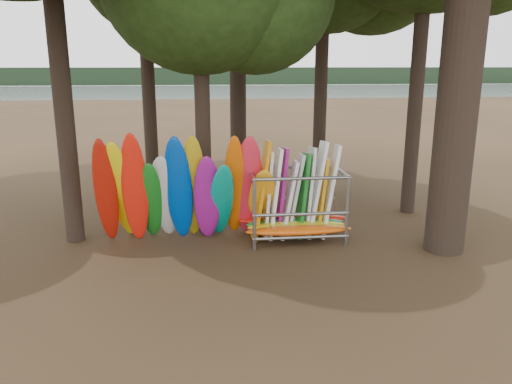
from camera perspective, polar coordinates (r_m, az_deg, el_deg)
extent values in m
plane|color=#47331E|center=(12.63, 2.20, -7.82)|extent=(120.00, 120.00, 0.00)
plane|color=gray|center=(71.73, -4.98, 10.55)|extent=(160.00, 160.00, 0.00)
cube|color=black|center=(121.60, -5.63, 13.05)|extent=(160.00, 4.00, 4.00)
cylinder|color=black|center=(17.67, -12.56, 18.06)|extent=(0.46, 0.46, 12.00)
cylinder|color=black|center=(19.54, -2.15, 19.38)|extent=(0.63, 0.63, 12.94)
cylinder|color=black|center=(18.94, 7.57, 16.39)|extent=(0.48, 0.48, 10.93)
cylinder|color=black|center=(14.03, -6.21, 12.05)|extent=(0.43, 0.43, 8.43)
cylinder|color=black|center=(16.77, 18.37, 17.46)|extent=(0.45, 0.45, 11.74)
ellipsoid|color=#B1170A|center=(13.75, -16.79, 0.01)|extent=(0.63, 1.31, 3.10)
ellipsoid|color=yellow|center=(13.90, -15.08, 0.09)|extent=(0.88, 1.77, 3.05)
ellipsoid|color=red|center=(13.58, -13.67, 0.32)|extent=(0.73, 1.18, 3.20)
ellipsoid|color=#16701C|center=(13.88, -11.89, -1.03)|extent=(0.70, 1.31, 2.42)
ellipsoid|color=beige|center=(13.91, -10.32, -0.58)|extent=(0.89, 1.31, 2.58)
ellipsoid|color=#0440B4|center=(13.63, -8.83, 0.34)|extent=(0.89, 1.25, 3.09)
ellipsoid|color=gold|center=(13.73, -7.22, 0.52)|extent=(0.75, 1.26, 3.09)
ellipsoid|color=#8F1681|center=(13.62, -5.60, -0.71)|extent=(0.73, 1.01, 2.55)
ellipsoid|color=#059784|center=(13.71, -4.00, -1.02)|extent=(0.84, 1.55, 2.40)
ellipsoid|color=#E75C09|center=(13.80, -2.48, 0.66)|extent=(0.63, 1.42, 3.09)
ellipsoid|color=red|center=(13.88, -0.92, 0.67)|extent=(0.80, 1.28, 3.05)
ellipsoid|color=#FCA819|center=(14.00, 0.65, -1.04)|extent=(0.79, 1.66, 2.24)
ellipsoid|color=#E3540C|center=(13.56, 4.95, -4.38)|extent=(2.94, 0.55, 0.24)
ellipsoid|color=gold|center=(13.91, 4.65, -3.89)|extent=(2.77, 0.55, 0.24)
ellipsoid|color=#197330|center=(14.15, 4.45, -3.56)|extent=(2.80, 0.55, 0.24)
ellipsoid|color=red|center=(14.49, 4.19, -3.12)|extent=(3.18, 0.55, 0.24)
cube|color=orange|center=(13.73, 0.58, 0.14)|extent=(0.57, 0.82, 2.79)
cube|color=white|center=(13.95, 1.28, -0.40)|extent=(0.33, 0.78, 2.45)
cube|color=white|center=(13.81, 2.16, -0.30)|extent=(0.41, 0.77, 2.57)
cube|color=#981976|center=(14.03, 2.82, -0.11)|extent=(0.42, 0.80, 2.55)
cube|color=white|center=(13.86, 3.77, -0.97)|extent=(0.53, 0.74, 2.22)
cube|color=silver|center=(14.09, 4.39, -0.42)|extent=(0.54, 0.76, 2.37)
cube|color=#187021|center=(13.96, 5.29, -0.49)|extent=(0.41, 0.79, 2.43)
cube|color=silver|center=(14.10, 5.97, -0.07)|extent=(0.37, 0.80, 2.57)
cube|color=white|center=(14.03, 6.83, 0.25)|extent=(0.61, 0.81, 2.74)
cube|color=orange|center=(14.25, 7.44, -0.61)|extent=(0.36, 0.75, 2.25)
cube|color=white|center=(14.06, 8.42, 0.01)|extent=(0.57, 0.75, 2.64)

